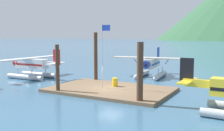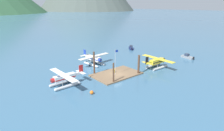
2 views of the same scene
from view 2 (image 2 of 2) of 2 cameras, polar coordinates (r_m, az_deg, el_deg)
The scene contains 13 objects.
ground_plane at distance 46.94m, azimuth 1.35°, elevation -2.85°, with size 1200.00×1200.00×0.00m, color #38607F.
dock_platform at distance 46.89m, azimuth 1.36°, elevation -2.68°, with size 11.87×7.63×0.30m, color brown.
piling_near_left at distance 41.39m, azimuth 0.45°, elevation -2.33°, with size 0.37×0.37×4.67m, color #4C3323.
piling_near_right at distance 46.96m, azimuth 8.16°, elevation 0.20°, with size 0.52×0.52×4.99m, color #4C3323.
piling_far_left at distance 46.43m, azimuth -5.50°, elevation 0.69°, with size 0.43×0.43×5.90m, color #4C3323.
flagpole at distance 44.97m, azimuth 1.09°, elevation 1.93°, with size 0.95×0.10×6.40m.
fuel_drum at distance 47.40m, azimuth 0.54°, elevation -1.68°, with size 0.62×0.62×0.88m.
mooring_buoy at distance 37.22m, azimuth -6.25°, elevation -8.17°, with size 0.75×0.75×0.75m, color orange.
seaplane_white_port_fwd at distance 41.43m, azimuth -14.30°, elevation -4.02°, with size 7.98×10.43×3.84m.
seaplane_yellow_stbd_aft at distance 53.13m, azimuth 13.60°, elevation 0.95°, with size 7.98×10.45×3.84m.
seaplane_cream_bow_centre at distance 54.56m, azimuth -5.56°, elevation 1.83°, with size 10.49×7.95×3.84m.
boat_grey_open_se at distance 66.24m, azimuth 22.00°, elevation 2.52°, with size 2.09×4.87×1.50m.
boat_navy_open_east at distance 74.74m, azimuth 5.85°, elevation 5.42°, with size 3.80×4.21×1.50m.
Camera 2 is at (-28.85, -33.01, 16.78)m, focal length 29.88 mm.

